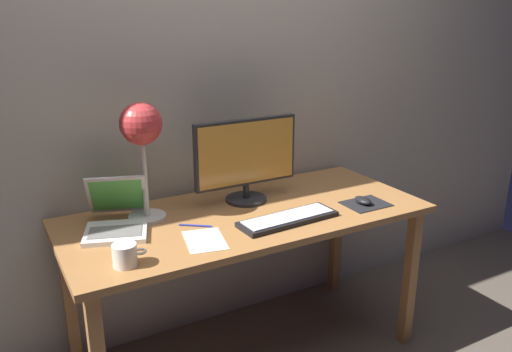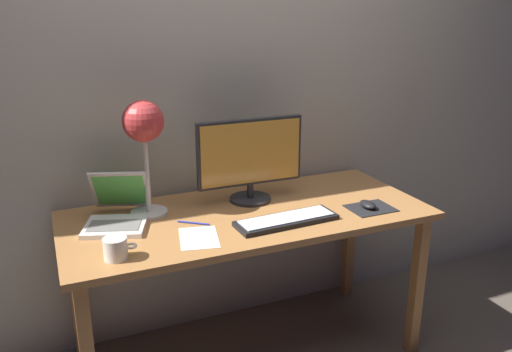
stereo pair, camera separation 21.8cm
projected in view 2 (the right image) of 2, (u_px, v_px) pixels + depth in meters
back_wall at (215, 74)px, 2.46m from camera, size 4.80×0.06×2.60m
desk at (247, 229)px, 2.30m from camera, size 1.60×0.70×0.74m
monitor at (250, 157)px, 2.35m from camera, size 0.50×0.19×0.39m
keyboard_main at (286, 220)px, 2.16m from camera, size 0.45×0.16×0.03m
laptop at (118, 209)px, 2.16m from camera, size 0.33×0.39×0.21m
desk_lamp at (144, 129)px, 2.14m from camera, size 0.17×0.17×0.50m
mousepad at (371, 208)px, 2.32m from camera, size 0.20×0.16×0.00m
mouse at (368, 205)px, 2.31m from camera, size 0.06×0.10×0.03m
coffee_mug at (116, 249)px, 1.84m from camera, size 0.12×0.09×0.08m
paper_sheet_near_mouse at (199, 238)px, 2.02m from camera, size 0.19×0.24×0.00m
pen at (194, 223)px, 2.15m from camera, size 0.12×0.09×0.01m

